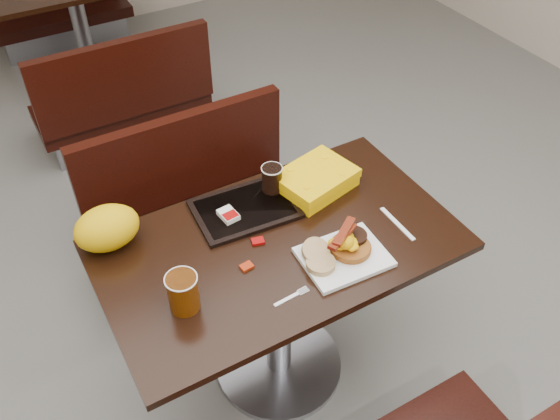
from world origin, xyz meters
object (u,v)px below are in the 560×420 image
table_near (279,311)px  bench_near_n (203,206)px  hashbrown_sleeve_left (228,215)px  coffee_cup_far (272,179)px  pancake_stack (351,246)px  clamshell (316,180)px  coffee_cup_near (183,293)px  fork (287,299)px  bench_far_s (118,85)px  paper_bag (107,228)px  table_far (83,35)px  tray (245,209)px  knife (397,224)px  platter (344,257)px

table_near → bench_near_n: 0.70m
bench_near_n → hashbrown_sleeve_left: hashbrown_sleeve_left is taller
coffee_cup_far → pancake_stack: bearing=-79.0°
coffee_cup_far → clamshell: 0.16m
pancake_stack → coffee_cup_far: coffee_cup_far is taller
coffee_cup_near → fork: coffee_cup_near is taller
pancake_stack → clamshell: bearing=77.2°
bench_far_s → coffee_cup_far: size_ratio=10.03×
bench_near_n → pancake_stack: bearing=-78.2°
table_near → paper_bag: size_ratio=5.53×
hashbrown_sleeve_left → clamshell: 0.36m
table_far → hashbrown_sleeve_left: bearing=-92.3°
table_near → coffee_cup_near: size_ratio=9.32×
bench_far_s → pancake_stack: 2.11m
bench_near_n → paper_bag: paper_bag is taller
table_near → clamshell: (0.26, 0.18, 0.41)m
table_near → hashbrown_sleeve_left: 0.45m
bench_near_n → coffee_cup_near: coffee_cup_near is taller
bench_far_s → paper_bag: (-0.49, -1.63, 0.47)m
pancake_stack → coffee_cup_near: 0.56m
fork → table_far: bearing=84.3°
table_far → tray: bearing=-90.6°
paper_bag → knife: bearing=-24.1°
table_near → bench_near_n: (0.00, 0.70, -0.02)m
table_near → knife: knife is taller
paper_bag → table_near: bearing=-28.8°
table_far → knife: knife is taller
coffee_cup_far → clamshell: coffee_cup_far is taller
knife → paper_bag: size_ratio=0.84×
platter → knife: (0.25, 0.04, -0.01)m
table_far → paper_bag: paper_bag is taller
tray → coffee_cup_near: bearing=-136.4°
platter → paper_bag: size_ratio=1.26×
table_far → paper_bag: bearing=-101.9°
tray → paper_bag: (-0.46, 0.08, 0.07)m
clamshell → coffee_cup_far: bearing=147.7°
tray → fork: bearing=-95.7°
platter → hashbrown_sleeve_left: 0.43m
platter → clamshell: clamshell is taller
coffee_cup_near → coffee_cup_far: (0.48, 0.33, 0.00)m
platter → tray: bearing=118.7°
tray → platter: bearing=-60.3°
knife → clamshell: 0.34m
pancake_stack → paper_bag: paper_bag is taller
table_near → pancake_stack: pancake_stack is taller
knife → tray: 0.54m
pancake_stack → tray: pancake_stack is taller
pancake_stack → clamshell: clamshell is taller
bench_near_n → bench_far_s: (0.00, 1.20, 0.00)m
coffee_cup_near → platter: bearing=-8.3°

